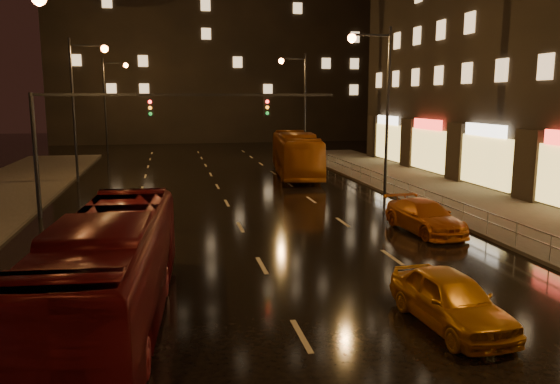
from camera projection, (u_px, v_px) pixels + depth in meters
name	position (u px, v px, depth m)	size (l,w,h in m)	color
ground	(231.00, 210.00, 29.28)	(140.00, 140.00, 0.00)	black
sidewalk_right	(513.00, 218.00, 27.09)	(7.00, 70.00, 0.15)	#38332D
building_distant	(216.00, 11.00, 77.19)	(44.00, 16.00, 36.00)	black
traffic_signal	(129.00, 122.00, 27.47)	(15.31, 0.32, 6.20)	black
railing_right	(424.00, 193.00, 29.20)	(0.05, 56.00, 1.00)	#99999E
bus_red	(110.00, 271.00, 14.12)	(2.55, 10.90, 3.04)	#510B0F
bus_curb	(296.00, 154.00, 41.89)	(2.80, 11.97, 3.34)	#8C430E
taxi_near	(451.00, 299.00, 14.32)	(1.73, 4.30, 1.47)	#C47812
taxi_far	(425.00, 217.00, 24.40)	(1.97, 4.83, 1.40)	#C05912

